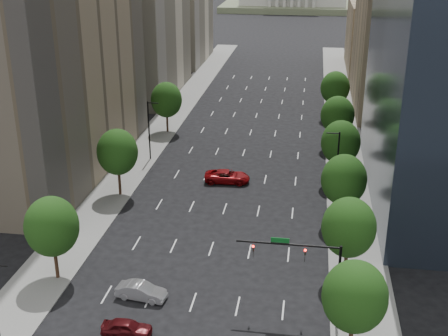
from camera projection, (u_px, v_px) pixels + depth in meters
The scene contains 22 objects.
sidewalk_left at pixel (128, 171), 84.42m from camera, with size 6.00×200.00×0.15m, color slate.
sidewalk_right at pixel (349, 184), 80.15m from camera, with size 6.00×200.00×0.15m, color slate.
midrise_cream_left at pixel (140, 7), 118.64m from camera, with size 14.00×30.00×35.00m, color beige.
filler_left at pixel (178, 26), 152.09m from camera, with size 14.00×26.00×18.00m, color beige.
parking_tan_right at pixel (397, 28), 109.95m from camera, with size 14.00×30.00×30.00m, color #8C7759.
filler_right at pixel (378, 37), 142.83m from camera, with size 14.00×26.00×16.00m, color #8C7759.
tree_right_0 at pixel (355, 297), 46.27m from camera, with size 5.20×5.20×8.39m.
tree_right_1 at pixel (349, 228), 56.23m from camera, with size 5.20×5.20×8.75m.
tree_right_2 at pixel (344, 180), 67.29m from camera, with size 5.20×5.20×8.61m.
tree_right_3 at pixel (341, 143), 78.19m from camera, with size 5.20×5.20×8.89m.
tree_right_4 at pixel (338, 115), 91.19m from camera, with size 5.20×5.20×8.46m.
tree_right_5 at pixel (335, 88), 105.75m from camera, with size 5.20×5.20×8.75m.
tree_left_0 at pixel (52, 227), 56.41m from camera, with size 5.20×5.20×8.75m.
tree_left_1 at pixel (117, 152), 74.67m from camera, with size 5.20×5.20×8.97m.
tree_left_2 at pixel (166, 100), 98.63m from camera, with size 5.20×5.20×8.68m.
streetlight_rn at pixel (337, 163), 74.07m from camera, with size 1.70×0.20×9.00m.
streetlight_ln at pixel (149, 129), 86.94m from camera, with size 1.70×0.20×9.00m.
traffic_signal at pixel (311, 263), 51.41m from camera, with size 9.12×0.40×7.38m.
foothills at pixel (341, 5), 586.37m from camera, with size 720.00×413.00×263.00m.
car_maroon at pixel (127, 328), 50.09m from camera, with size 1.74×4.31×1.47m, color #470B0F.
car_silver at pixel (141, 291), 55.07m from camera, with size 1.66×4.75×1.56m, color #9E9FA3.
car_red_far at pixel (227, 176), 80.50m from camera, with size 2.83×6.13×1.70m, color maroon.
Camera 1 is at (9.69, -15.23, 32.03)m, focal length 47.53 mm.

